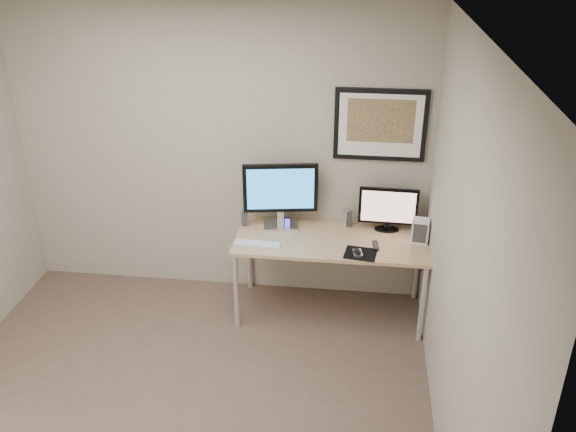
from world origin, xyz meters
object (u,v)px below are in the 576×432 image
(framed_art, at_px, (380,125))
(speaker_left, at_px, (245,218))
(speaker_right, at_px, (348,217))
(keyboard, at_px, (257,244))
(phone_dock, at_px, (287,224))
(fan_unit, at_px, (420,231))
(desk, at_px, (331,245))
(monitor_large, at_px, (280,193))
(monitor_tv, at_px, (388,208))

(framed_art, height_order, speaker_left, framed_art)
(speaker_right, relative_size, keyboard, 0.44)
(speaker_left, bearing_deg, keyboard, -69.85)
(phone_dock, distance_m, fan_unit, 1.11)
(framed_art, bearing_deg, desk, -136.54)
(framed_art, height_order, monitor_large, framed_art)
(speaker_right, distance_m, keyboard, 0.84)
(monitor_tv, bearing_deg, desk, -154.14)
(keyboard, bearing_deg, framed_art, 31.60)
(desk, distance_m, keyboard, 0.63)
(desk, relative_size, keyboard, 4.11)
(speaker_right, relative_size, phone_dock, 1.42)
(framed_art, bearing_deg, speaker_left, -170.14)
(monitor_large, distance_m, phone_dock, 0.27)
(keyboard, bearing_deg, speaker_left, 120.59)
(framed_art, xyz_separation_m, phone_dock, (-0.73, -0.22, -0.83))
(desk, xyz_separation_m, phone_dock, (-0.38, 0.11, 0.13))
(framed_art, bearing_deg, speaker_right, -158.00)
(speaker_right, bearing_deg, phone_dock, 174.52)
(phone_dock, height_order, fan_unit, fan_unit)
(speaker_left, bearing_deg, phone_dock, -11.53)
(phone_dock, distance_m, keyboard, 0.36)
(monitor_large, height_order, speaker_right, monitor_large)
(monitor_tv, bearing_deg, framed_art, 132.66)
(speaker_left, xyz_separation_m, phone_dock, (0.38, -0.03, -0.02))
(speaker_right, bearing_deg, framed_art, 2.09)
(monitor_tv, height_order, fan_unit, monitor_tv)
(monitor_tv, distance_m, fan_unit, 0.33)
(desk, bearing_deg, phone_dock, 163.95)
(framed_art, distance_m, monitor_large, 1.00)
(monitor_large, xyz_separation_m, fan_unit, (1.17, -0.14, -0.21))
(phone_dock, xyz_separation_m, fan_unit, (1.10, -0.08, 0.04))
(framed_art, xyz_separation_m, keyboard, (-0.95, -0.51, -0.88))
(monitor_tv, distance_m, speaker_left, 1.23)
(monitor_large, bearing_deg, fan_unit, -16.24)
(speaker_left, distance_m, phone_dock, 0.38)
(monitor_tv, height_order, speaker_right, monitor_tv)
(monitor_large, bearing_deg, phone_dock, -49.96)
(monitor_tv, relative_size, phone_dock, 4.13)
(desk, height_order, fan_unit, fan_unit)
(fan_unit, bearing_deg, keyboard, -161.95)
(speaker_left, relative_size, phone_dock, 1.33)
(keyboard, bearing_deg, monitor_tv, 23.34)
(monitor_large, xyz_separation_m, speaker_left, (-0.31, -0.03, -0.24))
(monitor_tv, distance_m, phone_dock, 0.86)
(monitor_tv, bearing_deg, speaker_right, 175.78)
(speaker_right, height_order, fan_unit, fan_unit)
(monitor_large, distance_m, keyboard, 0.49)
(desk, height_order, speaker_left, speaker_left)
(phone_dock, bearing_deg, keyboard, -130.43)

